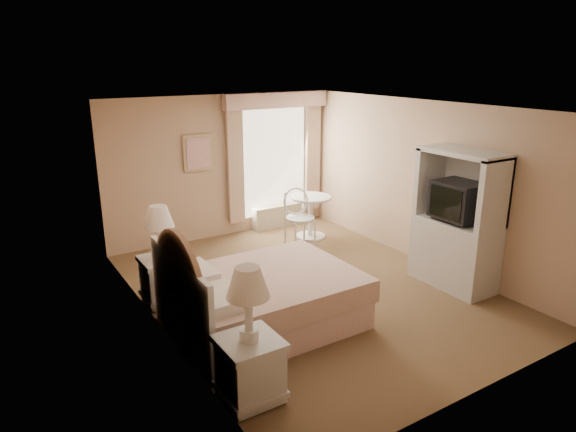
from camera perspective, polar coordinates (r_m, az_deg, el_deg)
room at (r=6.79m, az=2.58°, el=1.45°), size 4.21×5.51×2.51m
window at (r=9.50m, az=-1.33°, el=6.58°), size 2.05×0.22×2.51m
framed_art at (r=8.86m, az=-9.96°, el=6.92°), size 0.52×0.04×0.62m
bed at (r=6.15m, az=-3.48°, el=-9.22°), size 2.14×1.68×1.48m
nightstand_near at (r=4.88m, az=-4.29°, el=-14.90°), size 0.55×0.55×1.33m
nightstand_far at (r=6.88m, az=-13.79°, el=-5.55°), size 0.54×0.54×1.30m
round_table at (r=9.11m, az=2.53°, el=0.67°), size 0.71×0.71×0.75m
cafe_chair at (r=8.66m, az=1.14°, el=0.33°), size 0.52×0.52×1.00m
armoire at (r=7.47m, az=18.23°, el=-1.58°), size 0.58×1.16×1.93m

